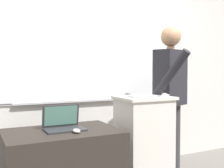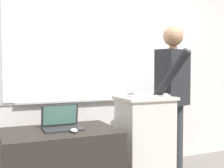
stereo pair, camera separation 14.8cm
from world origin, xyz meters
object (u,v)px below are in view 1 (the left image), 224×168
at_px(laptop, 63,123).
at_px(computer_mouse_by_laptop, 76,131).
at_px(lectern_podium, 144,141).
at_px(wireless_keyboard, 149,96).
at_px(person_presenter, 171,90).
at_px(computer_mouse_by_keyboard, 164,94).

bearing_deg(laptop, computer_mouse_by_laptop, -72.92).
xyz_separation_m(lectern_podium, computer_mouse_by_laptop, (-0.84, -0.26, 0.24)).
distance_m(laptop, computer_mouse_by_laptop, 0.20).
xyz_separation_m(wireless_keyboard, computer_mouse_by_laptop, (-0.86, -0.20, -0.24)).
height_order(person_presenter, computer_mouse_by_laptop, person_presenter).
distance_m(person_presenter, wireless_keyboard, 0.40).
relative_size(lectern_podium, person_presenter, 0.55).
bearing_deg(wireless_keyboard, person_presenter, 17.15).
bearing_deg(computer_mouse_by_laptop, computer_mouse_by_keyboard, 11.36).
bearing_deg(computer_mouse_by_keyboard, laptop, -178.77).
bearing_deg(wireless_keyboard, computer_mouse_by_keyboard, 4.43).
bearing_deg(computer_mouse_by_keyboard, person_presenter, 30.66).
xyz_separation_m(lectern_podium, wireless_keyboard, (0.02, -0.06, 0.48)).
relative_size(person_presenter, computer_mouse_by_laptop, 17.27).
bearing_deg(lectern_podium, computer_mouse_by_laptop, -163.08).
distance_m(laptop, wireless_keyboard, 0.95).
height_order(lectern_podium, computer_mouse_by_laptop, lectern_podium).
bearing_deg(laptop, computer_mouse_by_keyboard, 1.23).
height_order(lectern_podium, laptop, lectern_podium).
relative_size(computer_mouse_by_laptop, computer_mouse_by_keyboard, 1.00).
bearing_deg(wireless_keyboard, lectern_podium, 110.16).
relative_size(wireless_keyboard, computer_mouse_by_laptop, 4.49).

